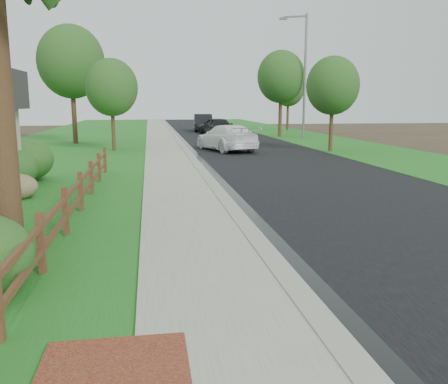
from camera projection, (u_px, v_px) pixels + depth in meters
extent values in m
plane|color=#37291E|center=(299.00, 340.00, 5.87)|extent=(120.00, 120.00, 0.00)
cube|color=black|center=(224.00, 137.00, 40.55)|extent=(8.00, 90.00, 0.02)
cube|color=gray|center=(175.00, 137.00, 39.90)|extent=(0.40, 90.00, 0.12)
cube|color=black|center=(179.00, 138.00, 39.96)|extent=(0.50, 90.00, 0.00)
cube|color=gray|center=(160.00, 137.00, 39.70)|extent=(2.20, 90.00, 0.10)
cube|color=#1C5D1A|center=(137.00, 138.00, 39.41)|extent=(1.60, 90.00, 0.06)
cube|color=#1C5D1A|center=(72.00, 139.00, 38.62)|extent=(9.00, 90.00, 0.04)
cube|color=#1C5D1A|center=(302.00, 136.00, 41.60)|extent=(6.00, 90.00, 0.04)
cube|color=#4F2C1A|center=(41.00, 245.00, 7.93)|extent=(0.12, 0.12, 1.10)
cube|color=#4F2C1A|center=(65.00, 212.00, 10.26)|extent=(0.12, 0.12, 1.10)
cube|color=#4F2C1A|center=(81.00, 192.00, 12.59)|extent=(0.12, 0.12, 1.10)
cube|color=#4F2C1A|center=(91.00, 178.00, 14.92)|extent=(0.12, 0.12, 1.10)
cube|color=#4F2C1A|center=(99.00, 168.00, 17.25)|extent=(0.12, 0.12, 1.10)
cube|color=#4F2C1A|center=(105.00, 160.00, 19.58)|extent=(0.12, 0.12, 1.10)
cube|color=#4F2C1A|center=(23.00, 276.00, 6.79)|extent=(0.08, 2.35, 0.10)
cube|color=#4F2C1A|center=(21.00, 249.00, 6.71)|extent=(0.08, 2.35, 0.10)
cube|color=#4F2C1A|center=(55.00, 231.00, 9.12)|extent=(0.08, 2.35, 0.10)
cube|color=#4F2C1A|center=(54.00, 211.00, 9.04)|extent=(0.08, 2.35, 0.10)
cube|color=#4F2C1A|center=(74.00, 205.00, 11.45)|extent=(0.08, 2.35, 0.10)
cube|color=#4F2C1A|center=(73.00, 189.00, 11.37)|extent=(0.08, 2.35, 0.10)
cube|color=#4F2C1A|center=(87.00, 188.00, 13.78)|extent=(0.08, 2.35, 0.10)
cube|color=#4F2C1A|center=(86.00, 174.00, 13.70)|extent=(0.08, 2.35, 0.10)
cube|color=#4F2C1A|center=(96.00, 176.00, 16.11)|extent=(0.08, 2.35, 0.10)
cube|color=#4F2C1A|center=(95.00, 164.00, 16.03)|extent=(0.08, 2.35, 0.10)
cube|color=#4F2C1A|center=(102.00, 167.00, 18.44)|extent=(0.08, 2.35, 0.10)
cube|color=#4F2C1A|center=(102.00, 156.00, 18.36)|extent=(0.08, 2.35, 0.10)
imported|color=white|center=(226.00, 138.00, 28.95)|extent=(3.63, 5.82, 1.57)
imported|color=black|center=(215.00, 126.00, 44.09)|extent=(3.14, 4.97, 1.58)
imported|color=black|center=(203.00, 123.00, 49.12)|extent=(2.23, 5.43, 1.75)
cylinder|color=gray|center=(305.00, 77.00, 38.78)|extent=(0.20, 0.20, 9.96)
cube|color=gray|center=(296.00, 17.00, 38.13)|extent=(1.87, 0.95, 0.13)
cube|color=gray|center=(283.00, 19.00, 38.42)|extent=(0.65, 0.47, 0.20)
ellipsoid|color=brown|center=(17.00, 187.00, 14.28)|extent=(1.43, 1.25, 0.80)
ellipsoid|color=#224D1B|center=(6.00, 169.00, 15.73)|extent=(2.11, 2.11, 1.46)
ellipsoid|color=#224D1B|center=(19.00, 160.00, 17.28)|extent=(2.66, 2.66, 1.68)
cylinder|color=#392717|center=(113.00, 124.00, 28.66)|extent=(0.23, 0.23, 3.33)
ellipsoid|color=#224D1B|center=(112.00, 87.00, 28.27)|extent=(3.11, 3.11, 3.42)
cylinder|color=#392717|center=(331.00, 123.00, 28.24)|extent=(0.23, 0.23, 3.41)
ellipsoid|color=#224D1B|center=(333.00, 86.00, 27.83)|extent=(3.12, 3.12, 3.43)
cylinder|color=#392717|center=(74.00, 109.00, 33.62)|extent=(0.34, 0.34, 5.01)
ellipsoid|color=#224D1B|center=(71.00, 62.00, 33.03)|extent=(4.62, 4.62, 5.08)
cylinder|color=#392717|center=(280.00, 111.00, 40.64)|extent=(0.30, 0.30, 4.44)
ellipsoid|color=#224D1B|center=(281.00, 77.00, 40.11)|extent=(4.02, 4.02, 4.42)
cylinder|color=#392717|center=(288.00, 112.00, 50.47)|extent=(0.26, 0.26, 3.84)
ellipsoid|color=#224D1B|center=(288.00, 89.00, 50.01)|extent=(3.39, 3.39, 3.73)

